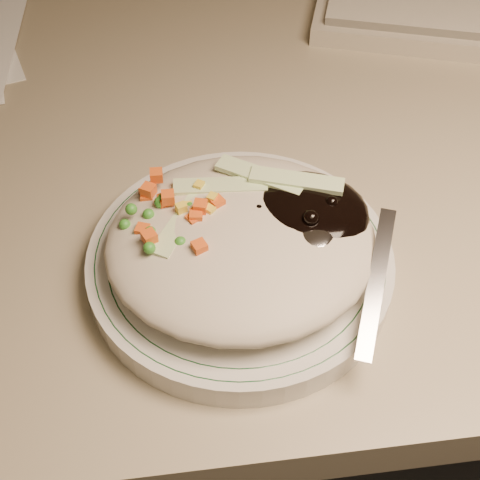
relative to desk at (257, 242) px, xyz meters
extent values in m
cube|color=gray|center=(0.00, 0.00, 0.18)|extent=(1.40, 0.70, 0.04)
cylinder|color=silver|center=(-0.05, -0.20, 0.21)|extent=(0.22, 0.22, 0.02)
torus|color=#144723|center=(-0.05, -0.20, 0.22)|extent=(0.21, 0.21, 0.00)
torus|color=#144723|center=(-0.05, -0.20, 0.22)|extent=(0.19, 0.19, 0.00)
ellipsoid|color=#B1A790|center=(-0.05, -0.21, 0.24)|extent=(0.19, 0.18, 0.04)
ellipsoid|color=black|center=(0.00, -0.19, 0.25)|extent=(0.10, 0.09, 0.03)
ellipsoid|color=orange|center=(-0.09, -0.19, 0.24)|extent=(0.08, 0.08, 0.02)
sphere|color=black|center=(-0.03, -0.19, 0.25)|extent=(0.01, 0.01, 0.01)
sphere|color=black|center=(0.00, -0.19, 0.25)|extent=(0.01, 0.01, 0.01)
sphere|color=black|center=(0.02, -0.19, 0.26)|extent=(0.01, 0.01, 0.01)
sphere|color=black|center=(0.01, -0.18, 0.25)|extent=(0.01, 0.01, 0.01)
sphere|color=black|center=(0.00, -0.21, 0.26)|extent=(0.01, 0.01, 0.01)
sphere|color=black|center=(0.00, -0.19, 0.25)|extent=(0.01, 0.01, 0.01)
sphere|color=black|center=(0.01, -0.18, 0.25)|extent=(0.01, 0.01, 0.01)
cube|color=#DE5418|center=(-0.09, -0.18, 0.26)|extent=(0.01, 0.01, 0.01)
cube|color=#DE5418|center=(-0.08, -0.20, 0.25)|extent=(0.01, 0.01, 0.01)
cube|color=#DE5418|center=(-0.11, -0.16, 0.26)|extent=(0.01, 0.01, 0.01)
cube|color=#DE5418|center=(-0.07, -0.19, 0.26)|extent=(0.01, 0.01, 0.01)
cube|color=#DE5418|center=(-0.08, -0.20, 0.26)|extent=(0.01, 0.01, 0.01)
cube|color=#DE5418|center=(-0.11, -0.16, 0.25)|extent=(0.01, 0.01, 0.01)
cube|color=#DE5418|center=(-0.10, -0.18, 0.26)|extent=(0.01, 0.01, 0.01)
cube|color=#DE5418|center=(-0.08, -0.20, 0.26)|extent=(0.01, 0.01, 0.01)
cube|color=#DE5418|center=(-0.06, -0.19, 0.26)|extent=(0.01, 0.01, 0.01)
cube|color=#DE5418|center=(-0.10, -0.16, 0.26)|extent=(0.01, 0.01, 0.01)
cube|color=#DE5418|center=(-0.11, -0.21, 0.26)|extent=(0.01, 0.01, 0.01)
cube|color=#DE5418|center=(-0.08, -0.22, 0.26)|extent=(0.01, 0.01, 0.01)
cube|color=#DE5418|center=(-0.11, -0.20, 0.25)|extent=(0.01, 0.01, 0.01)
cube|color=#DE5418|center=(-0.11, -0.17, 0.25)|extent=(0.01, 0.01, 0.01)
sphere|color=#388C28|center=(-0.08, -0.19, 0.25)|extent=(0.01, 0.01, 0.01)
sphere|color=#388C28|center=(-0.11, -0.22, 0.26)|extent=(0.01, 0.01, 0.01)
sphere|color=#388C28|center=(-0.11, -0.19, 0.26)|extent=(0.01, 0.01, 0.01)
sphere|color=#388C28|center=(-0.12, -0.19, 0.26)|extent=(0.01, 0.01, 0.01)
sphere|color=#388C28|center=(-0.08, -0.18, 0.25)|extent=(0.01, 0.01, 0.01)
sphere|color=#388C28|center=(-0.07, -0.21, 0.25)|extent=(0.01, 0.01, 0.01)
sphere|color=#388C28|center=(-0.09, -0.19, 0.25)|extent=(0.01, 0.01, 0.01)
sphere|color=#388C28|center=(-0.10, -0.21, 0.25)|extent=(0.01, 0.01, 0.01)
sphere|color=#388C28|center=(-0.13, -0.19, 0.25)|extent=(0.01, 0.01, 0.01)
sphere|color=#388C28|center=(-0.10, -0.18, 0.26)|extent=(0.01, 0.01, 0.01)
sphere|color=#388C28|center=(-0.10, -0.18, 0.26)|extent=(0.01, 0.01, 0.01)
sphere|color=#388C28|center=(-0.11, -0.20, 0.25)|extent=(0.01, 0.01, 0.01)
sphere|color=#388C28|center=(-0.09, -0.22, 0.26)|extent=(0.01, 0.01, 0.01)
sphere|color=#388C28|center=(-0.06, -0.17, 0.25)|extent=(0.01, 0.01, 0.01)
cube|color=yellow|center=(-0.08, -0.18, 0.25)|extent=(0.01, 0.01, 0.01)
cube|color=yellow|center=(-0.07, -0.19, 0.26)|extent=(0.01, 0.01, 0.01)
cube|color=yellow|center=(-0.09, -0.18, 0.25)|extent=(0.01, 0.01, 0.01)
cube|color=yellow|center=(-0.09, -0.19, 0.26)|extent=(0.01, 0.01, 0.01)
cube|color=yellow|center=(-0.09, -0.19, 0.25)|extent=(0.01, 0.01, 0.01)
cube|color=yellow|center=(-0.06, -0.18, 0.26)|extent=(0.01, 0.01, 0.01)
cube|color=yellow|center=(-0.07, -0.17, 0.26)|extent=(0.01, 0.01, 0.01)
cube|color=yellow|center=(-0.08, -0.19, 0.25)|extent=(0.01, 0.01, 0.01)
cube|color=#B2D18C|center=(-0.06, -0.17, 0.26)|extent=(0.07, 0.02, 0.00)
cube|color=#B2D18C|center=(-0.03, -0.16, 0.26)|extent=(0.06, 0.05, 0.00)
cube|color=#B2D18C|center=(-0.09, -0.20, 0.26)|extent=(0.05, 0.07, 0.00)
cube|color=#B2D18C|center=(0.00, -0.17, 0.26)|extent=(0.07, 0.04, 0.00)
cube|color=#B2D18C|center=(-0.04, -0.21, 0.25)|extent=(0.07, 0.03, 0.00)
ellipsoid|color=silver|center=(0.00, -0.21, 0.25)|extent=(0.05, 0.06, 0.01)
cube|color=silver|center=(0.04, -0.25, 0.24)|extent=(0.05, 0.11, 0.03)
camera|label=1|loc=(-0.09, -0.51, 0.59)|focal=50.00mm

